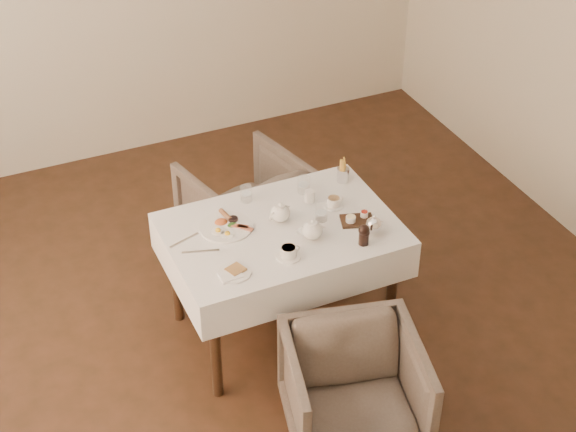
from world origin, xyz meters
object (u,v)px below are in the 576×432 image
(armchair_far, at_px, (247,207))
(teapot_centre, at_px, (280,212))
(armchair_near, at_px, (354,393))
(breakfast_plate, at_px, (226,226))
(table, at_px, (282,245))

(armchair_far, relative_size, teapot_centre, 4.67)
(armchair_near, bearing_deg, teapot_centre, 102.50)
(armchair_near, height_order, breakfast_plate, breakfast_plate)
(table, xyz_separation_m, breakfast_plate, (-0.28, 0.13, 0.13))
(table, distance_m, teapot_centre, 0.19)
(table, height_order, teapot_centre, teapot_centre)
(armchair_far, height_order, teapot_centre, teapot_centre)
(armchair_far, distance_m, teapot_centre, 0.91)
(table, relative_size, armchair_near, 1.84)
(armchair_far, bearing_deg, table, 68.77)
(armchair_near, xyz_separation_m, breakfast_plate, (-0.28, 1.04, 0.45))
(breakfast_plate, bearing_deg, armchair_far, 76.61)
(armchair_near, distance_m, breakfast_plate, 1.17)
(table, height_order, armchair_near, table)
(table, relative_size, breakfast_plate, 4.32)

